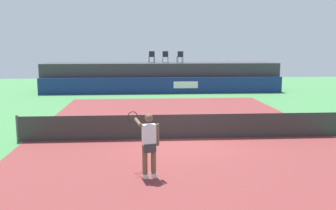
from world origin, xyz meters
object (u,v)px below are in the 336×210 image
Objects in this scene: spectator_chair_left at (165,56)px; tennis_player at (149,143)px; spectator_chair_center at (180,56)px; tennis_ball at (200,126)px; net_post_near at (17,128)px; spectator_chair_far_left at (152,56)px.

spectator_chair_left reaches higher than tennis_player.
spectator_chair_center is at bearing 81.56° from tennis_player.
spectator_chair_center reaches higher than tennis_ball.
spectator_chair_left is 13.64m from tennis_ball.
tennis_ball is (-0.46, -13.05, -2.66)m from spectator_chair_center.
tennis_ball is (0.66, -13.36, -2.66)m from spectator_chair_left.
net_post_near is 14.71× the size of tennis_ball.
tennis_player is (-1.73, -19.48, -1.73)m from spectator_chair_left.
net_post_near is 6.40m from tennis_player.
net_post_near is at bearing -113.16° from spectator_chair_left.
spectator_chair_center is 0.50× the size of tennis_player.
tennis_player reaches higher than tennis_ball.
tennis_ball is (2.39, 6.12, -0.92)m from tennis_player.
spectator_chair_left is 13.06× the size of tennis_ball.
net_post_near is (-5.48, -15.45, -2.19)m from spectator_chair_far_left.
spectator_chair_far_left reaches higher than net_post_near.
spectator_chair_far_left is 16.54m from net_post_near.
tennis_player is at bearing -111.29° from tennis_ball.
net_post_near is 0.56× the size of tennis_player.
spectator_chair_far_left is 1.00× the size of spectator_chair_center.
spectator_chair_center is (1.12, -0.30, 0.00)m from spectator_chair_left.
spectator_chair_left is at bearing 84.93° from tennis_player.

